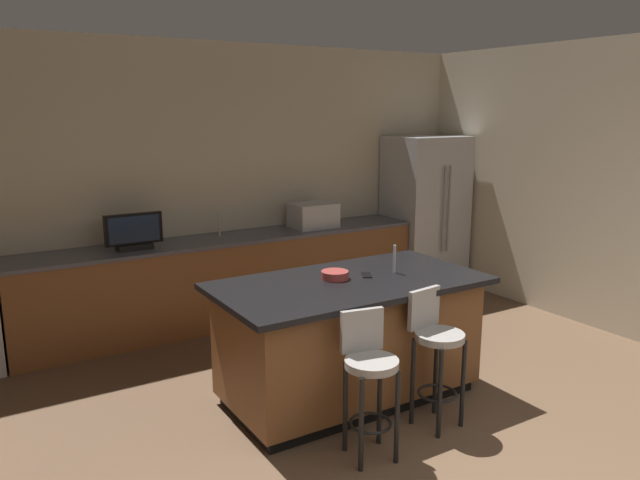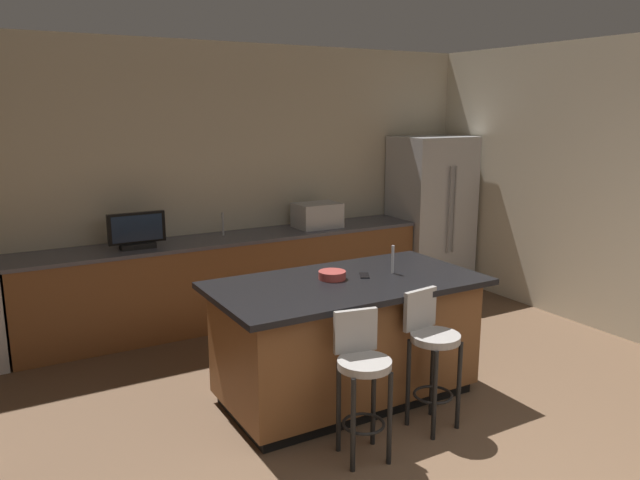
{
  "view_description": "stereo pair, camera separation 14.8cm",
  "coord_description": "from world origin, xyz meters",
  "px_view_note": "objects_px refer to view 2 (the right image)",
  "views": [
    {
      "loc": [
        -2.48,
        -1.42,
        2.19
      ],
      "look_at": [
        0.2,
        2.93,
        1.08
      ],
      "focal_mm": 34.32,
      "sensor_mm": 36.0,
      "label": 1
    },
    {
      "loc": [
        -2.35,
        -1.5,
        2.19
      ],
      "look_at": [
        0.2,
        2.93,
        1.08
      ],
      "focal_mm": 34.32,
      "sensor_mm": 36.0,
      "label": 2
    }
  ],
  "objects_px": {
    "tv_monitor": "(137,232)",
    "bar_stool_left": "(362,373)",
    "kitchen_island": "(346,339)",
    "fruit_bowl": "(332,275)",
    "cell_phone": "(364,275)",
    "bar_stool_right": "(431,348)",
    "microwave": "(317,215)",
    "refrigerator": "(431,213)"
  },
  "relations": [
    {
      "from": "bar_stool_right",
      "to": "cell_phone",
      "type": "xyz_separation_m",
      "value": [
        -0.1,
        0.69,
        0.36
      ]
    },
    {
      "from": "refrigerator",
      "to": "bar_stool_right",
      "type": "bearing_deg",
      "value": -129.67
    },
    {
      "from": "tv_monitor",
      "to": "bar_stool_left",
      "type": "xyz_separation_m",
      "value": [
        0.7,
        -2.75,
        -0.49
      ]
    },
    {
      "from": "microwave",
      "to": "cell_phone",
      "type": "height_order",
      "value": "microwave"
    },
    {
      "from": "tv_monitor",
      "to": "bar_stool_left",
      "type": "height_order",
      "value": "tv_monitor"
    },
    {
      "from": "kitchen_island",
      "to": "fruit_bowl",
      "type": "distance_m",
      "value": 0.5
    },
    {
      "from": "tv_monitor",
      "to": "bar_stool_right",
      "type": "distance_m",
      "value": 3.02
    },
    {
      "from": "kitchen_island",
      "to": "bar_stool_left",
      "type": "xyz_separation_m",
      "value": [
        -0.34,
        -0.72,
        0.08
      ]
    },
    {
      "from": "microwave",
      "to": "tv_monitor",
      "type": "height_order",
      "value": "tv_monitor"
    },
    {
      "from": "tv_monitor",
      "to": "cell_phone",
      "type": "height_order",
      "value": "tv_monitor"
    },
    {
      "from": "refrigerator",
      "to": "tv_monitor",
      "type": "height_order",
      "value": "refrigerator"
    },
    {
      "from": "microwave",
      "to": "bar_stool_left",
      "type": "bearing_deg",
      "value": -114.39
    },
    {
      "from": "bar_stool_left",
      "to": "fruit_bowl",
      "type": "bearing_deg",
      "value": 82.27
    },
    {
      "from": "fruit_bowl",
      "to": "tv_monitor",
      "type": "bearing_deg",
      "value": 116.73
    },
    {
      "from": "refrigerator",
      "to": "bar_stool_right",
      "type": "height_order",
      "value": "refrigerator"
    },
    {
      "from": "kitchen_island",
      "to": "tv_monitor",
      "type": "bearing_deg",
      "value": 117.25
    },
    {
      "from": "kitchen_island",
      "to": "tv_monitor",
      "type": "height_order",
      "value": "tv_monitor"
    },
    {
      "from": "fruit_bowl",
      "to": "microwave",
      "type": "bearing_deg",
      "value": 63.24
    },
    {
      "from": "tv_monitor",
      "to": "bar_stool_left",
      "type": "bearing_deg",
      "value": -75.66
    },
    {
      "from": "tv_monitor",
      "to": "fruit_bowl",
      "type": "relative_size",
      "value": 2.58
    },
    {
      "from": "refrigerator",
      "to": "cell_phone",
      "type": "xyz_separation_m",
      "value": [
        -2.31,
        -1.99,
        0.01
      ]
    },
    {
      "from": "refrigerator",
      "to": "bar_stool_left",
      "type": "relative_size",
      "value": 1.97
    },
    {
      "from": "microwave",
      "to": "cell_phone",
      "type": "xyz_separation_m",
      "value": [
        -0.74,
        -2.03,
        -0.09
      ]
    },
    {
      "from": "bar_stool_left",
      "to": "cell_phone",
      "type": "relative_size",
      "value": 6.29
    },
    {
      "from": "kitchen_island",
      "to": "refrigerator",
      "type": "relative_size",
      "value": 1.09
    },
    {
      "from": "cell_phone",
      "to": "microwave",
      "type": "bearing_deg",
      "value": 99.39
    },
    {
      "from": "bar_stool_right",
      "to": "fruit_bowl",
      "type": "xyz_separation_m",
      "value": [
        -0.35,
        0.74,
        0.39
      ]
    },
    {
      "from": "bar_stool_left",
      "to": "cell_phone",
      "type": "distance_m",
      "value": 1.0
    },
    {
      "from": "fruit_bowl",
      "to": "kitchen_island",
      "type": "bearing_deg",
      "value": -53.07
    },
    {
      "from": "kitchen_island",
      "to": "tv_monitor",
      "type": "distance_m",
      "value": 2.35
    },
    {
      "from": "kitchen_island",
      "to": "cell_phone",
      "type": "xyz_separation_m",
      "value": [
        0.19,
        0.04,
        0.46
      ]
    },
    {
      "from": "tv_monitor",
      "to": "kitchen_island",
      "type": "bearing_deg",
      "value": -62.75
    },
    {
      "from": "microwave",
      "to": "bar_stool_right",
      "type": "bearing_deg",
      "value": -103.37
    },
    {
      "from": "microwave",
      "to": "tv_monitor",
      "type": "bearing_deg",
      "value": -178.5
    },
    {
      "from": "kitchen_island",
      "to": "refrigerator",
      "type": "height_order",
      "value": "refrigerator"
    },
    {
      "from": "tv_monitor",
      "to": "bar_stool_left",
      "type": "distance_m",
      "value": 2.88
    },
    {
      "from": "kitchen_island",
      "to": "bar_stool_right",
      "type": "xyz_separation_m",
      "value": [
        0.28,
        -0.64,
        0.1
      ]
    },
    {
      "from": "bar_stool_left",
      "to": "bar_stool_right",
      "type": "height_order",
      "value": "bar_stool_right"
    },
    {
      "from": "refrigerator",
      "to": "tv_monitor",
      "type": "xyz_separation_m",
      "value": [
        -3.54,
        -0.0,
        0.12
      ]
    },
    {
      "from": "kitchen_island",
      "to": "fruit_bowl",
      "type": "xyz_separation_m",
      "value": [
        -0.07,
        0.09,
        0.49
      ]
    },
    {
      "from": "microwave",
      "to": "bar_stool_left",
      "type": "height_order",
      "value": "microwave"
    },
    {
      "from": "fruit_bowl",
      "to": "bar_stool_right",
      "type": "bearing_deg",
      "value": -64.42
    }
  ]
}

